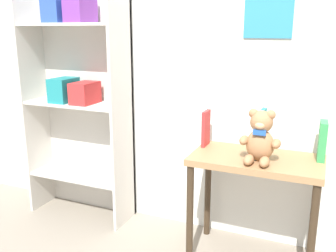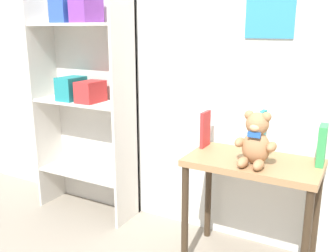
% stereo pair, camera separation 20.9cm
% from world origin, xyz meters
% --- Properties ---
extents(wall_back, '(4.80, 0.07, 2.50)m').
position_xyz_m(wall_back, '(0.00, 1.34, 1.25)').
color(wall_back, silver).
rests_on(wall_back, ground_plane).
extents(bookshelf_side, '(0.73, 0.28, 1.64)m').
position_xyz_m(bookshelf_side, '(-0.92, 1.19, 0.92)').
color(bookshelf_side, beige).
rests_on(bookshelf_side, ground_plane).
extents(display_table, '(0.70, 0.40, 0.63)m').
position_xyz_m(display_table, '(0.33, 1.06, 0.53)').
color(display_table, '#9E754C').
rests_on(display_table, ground_plane).
extents(teddy_bear, '(0.21, 0.19, 0.28)m').
position_xyz_m(teddy_bear, '(0.35, 1.00, 0.76)').
color(teddy_bear, '#A8754C').
rests_on(teddy_bear, display_table).
extents(book_standing_red, '(0.02, 0.11, 0.21)m').
position_xyz_m(book_standing_red, '(0.01, 1.15, 0.74)').
color(book_standing_red, red).
rests_on(book_standing_red, display_table).
extents(book_standing_teal, '(0.03, 0.13, 0.24)m').
position_xyz_m(book_standing_teal, '(0.33, 1.17, 0.75)').
color(book_standing_teal, teal).
rests_on(book_standing_teal, display_table).
extents(book_standing_green, '(0.04, 0.13, 0.21)m').
position_xyz_m(book_standing_green, '(0.65, 1.16, 0.74)').
color(book_standing_green, '#33934C').
rests_on(book_standing_green, display_table).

